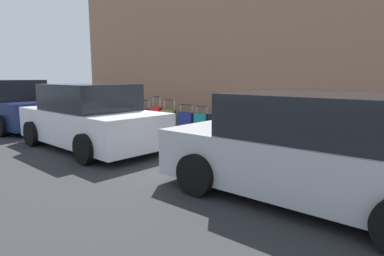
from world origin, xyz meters
The scene contains 19 objects.
ground_plane centered at (0.00, 0.00, 0.00)m, with size 40.00×40.00×0.00m, color #28282B.
sidewalk_curb centered at (0.00, -2.50, 0.07)m, with size 18.00×5.00×0.14m, color #9E9B93.
suitcase_navy_0 centered at (-3.83, -0.68, 0.44)m, with size 0.51×0.25×0.89m.
suitcase_olive_1 centered at (-3.27, -0.55, 0.49)m, with size 0.37×0.23×0.76m.
suitcase_red_2 centered at (-2.75, -0.59, 0.48)m, with size 0.40×0.23×0.92m.
suitcase_maroon_3 centered at (-2.17, -0.63, 0.47)m, with size 0.50×0.21×0.97m.
suitcase_silver_4 centered at (-1.59, -0.68, 0.53)m, with size 0.40×0.21×1.08m.
suitcase_black_5 centered at (-1.08, -0.54, 0.49)m, with size 0.36×0.23×1.03m.
suitcase_teal_6 centered at (-0.57, -0.54, 0.48)m, with size 0.40×0.20×0.89m.
suitcase_navy_7 centered at (0.00, -0.59, 0.48)m, with size 0.48×0.24×0.90m.
suitcase_olive_8 centered at (0.59, -0.54, 0.50)m, with size 0.45×0.23×1.01m.
suitcase_red_9 centered at (1.12, -0.57, 0.52)m, with size 0.35×0.23×1.07m.
suitcase_maroon_10 centered at (1.62, -0.58, 0.48)m, with size 0.37×0.26×0.95m.
suitcase_silver_11 centered at (2.18, -0.58, 0.47)m, with size 0.49×0.20×0.89m.
fire_hydrant centered at (3.08, -0.60, 0.57)m, with size 0.39×0.21×0.82m.
bollard_post centered at (3.79, -0.45, 0.52)m, with size 0.16×0.16×0.77m, color brown.
parked_car_silver_0 centered at (-4.12, 1.54, 0.73)m, with size 4.36×2.20×1.54m.
parked_car_white_1 centered at (1.36, 1.54, 0.75)m, with size 4.37×2.23×1.60m.
parked_car_navy_2 centered at (6.30, 1.54, 0.78)m, with size 4.84×2.15×1.67m.
Camera 1 is at (-5.67, 6.14, 1.78)m, focal length 30.13 mm.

